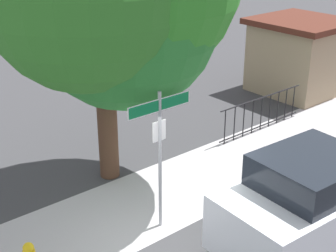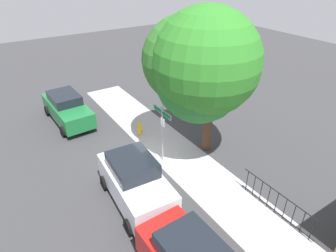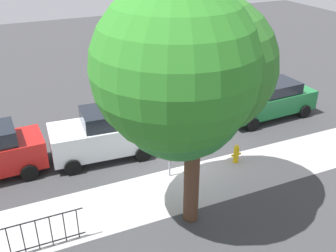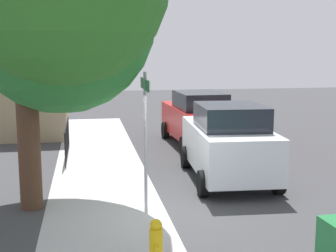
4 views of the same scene
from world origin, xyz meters
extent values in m
plane|color=#38383A|center=(0.00, 0.00, 0.00)|extent=(60.00, 60.00, 0.00)
cube|color=#A6A3A5|center=(2.00, 1.30, 0.00)|extent=(24.00, 2.60, 0.00)
cylinder|color=#9EA0A5|center=(0.31, 0.40, 1.50)|extent=(0.07, 0.07, 3.00)
cube|color=#0F723D|center=(0.31, 0.40, 2.73)|extent=(1.46, 0.02, 0.22)
cube|color=white|center=(0.31, 0.40, 2.73)|extent=(1.49, 0.02, 0.25)
cube|color=silver|center=(0.31, 0.42, 2.18)|extent=(0.32, 0.02, 0.42)
cylinder|color=#4A3121|center=(0.70, 2.90, 1.55)|extent=(0.48, 0.48, 3.10)
sphere|color=#27742E|center=(0.78, 2.13, 4.14)|extent=(4.08, 4.08, 4.08)
cube|color=white|center=(2.18, -2.05, 0.88)|extent=(4.22, 2.10, 1.13)
cube|color=black|center=(1.93, -2.03, 1.75)|extent=(2.07, 1.75, 0.61)
cylinder|color=black|center=(3.63, -1.21, 0.32)|extent=(0.65, 0.26, 0.64)
cylinder|color=black|center=(0.84, -1.04, 0.32)|extent=(0.65, 0.26, 0.64)
cylinder|color=black|center=(5.77, 2.30, 1.05)|extent=(3.52, 0.04, 0.04)
cylinder|color=black|center=(5.77, 2.30, 0.12)|extent=(3.52, 0.04, 0.04)
cylinder|color=black|center=(4.21, 2.30, 0.53)|extent=(0.03, 0.03, 1.05)
cylinder|color=black|center=(4.60, 2.30, 0.53)|extent=(0.03, 0.03, 1.05)
cylinder|color=black|center=(4.99, 2.30, 0.53)|extent=(0.03, 0.03, 1.05)
cylinder|color=black|center=(5.38, 2.30, 0.53)|extent=(0.03, 0.03, 1.05)
cylinder|color=black|center=(5.77, 2.30, 0.53)|extent=(0.03, 0.03, 1.05)
cylinder|color=black|center=(6.16, 2.30, 0.53)|extent=(0.03, 0.03, 1.05)
cylinder|color=black|center=(6.55, 2.30, 0.53)|extent=(0.03, 0.03, 1.05)
cylinder|color=black|center=(6.94, 2.30, 0.53)|extent=(0.03, 0.03, 1.05)
cylinder|color=black|center=(7.34, 2.30, 0.53)|extent=(0.03, 0.03, 1.05)
cube|color=#998466|center=(9.53, 3.80, 1.22)|extent=(2.69, 2.78, 2.45)
cube|color=#4C2319|center=(9.53, 3.80, 2.55)|extent=(3.05, 3.14, 0.20)
sphere|color=yellow|center=(-2.52, 0.60, 0.68)|extent=(0.20, 0.20, 0.20)
camera|label=1|loc=(-5.19, -6.41, 6.11)|focal=52.75mm
camera|label=2|loc=(10.51, -5.87, 8.92)|focal=31.07mm
camera|label=3|loc=(5.51, 11.80, 8.48)|focal=42.12mm
camera|label=4|loc=(-9.66, 1.66, 3.49)|focal=50.31mm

